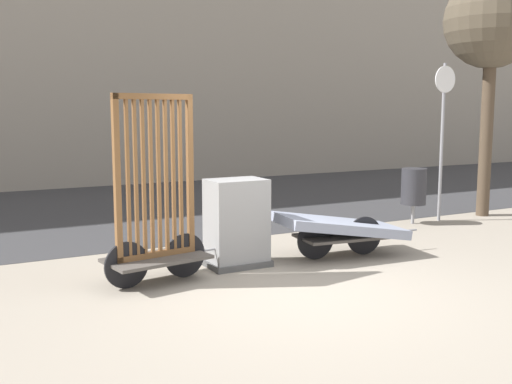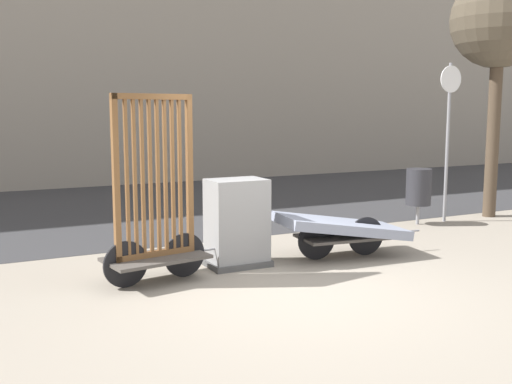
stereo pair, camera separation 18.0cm
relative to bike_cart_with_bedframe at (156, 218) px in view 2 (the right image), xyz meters
The scene contains 8 objects.
ground_plane 2.01m from the bike_cart_with_bedframe, 41.60° to the right, with size 60.00×60.00×0.00m, color gray.
road_strip 5.95m from the bike_cart_with_bedframe, 76.51° to the left, with size 56.00×7.90×0.01m.
bike_cart_with_bedframe is the anchor object (origin of this frame).
bike_cart_with_mattress 2.78m from the bike_cart_with_bedframe, ahead, with size 2.28×1.10×0.66m.
utility_cabinet 1.27m from the bike_cart_with_bedframe, 12.01° to the left, with size 0.83×0.61×1.19m.
trash_bin 5.65m from the bike_cart_with_bedframe, 14.71° to the left, with size 0.46×0.46×1.04m.
sign_post 6.38m from the bike_cart_with_bedframe, 13.13° to the left, with size 0.49×0.06×2.97m.
street_tree 8.02m from the bike_cart_with_bedframe, 11.10° to the left, with size 1.83×1.83×4.74m.
Camera 2 is at (-3.52, -5.75, 2.11)m, focal length 42.00 mm.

